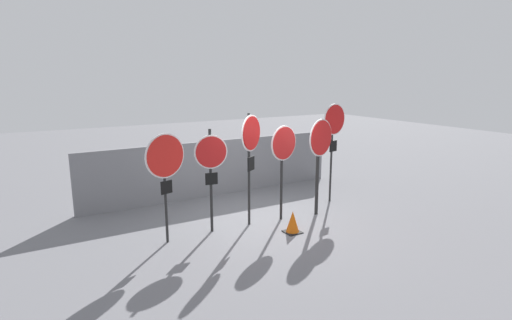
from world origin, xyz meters
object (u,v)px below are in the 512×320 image
at_px(stop_sign_4, 320,148).
at_px(traffic_cone_0, 293,222).
at_px(stop_sign_1, 211,161).
at_px(stop_sign_5, 334,128).
at_px(stop_sign_2, 251,143).
at_px(stop_sign_3, 283,151).
at_px(stop_sign_0, 165,163).

height_order(stop_sign_4, traffic_cone_0, stop_sign_4).
relative_size(stop_sign_1, stop_sign_5, 0.86).
xyz_separation_m(stop_sign_2, stop_sign_5, (2.69, 0.39, 0.11)).
distance_m(stop_sign_1, stop_sign_2, 0.98).
bearing_deg(stop_sign_4, stop_sign_3, 154.53).
height_order(stop_sign_2, stop_sign_3, stop_sign_2).
xyz_separation_m(stop_sign_4, stop_sign_5, (0.95, 0.62, 0.34)).
height_order(stop_sign_2, stop_sign_5, stop_sign_5).
height_order(stop_sign_1, traffic_cone_0, stop_sign_1).
distance_m(stop_sign_2, stop_sign_3, 0.84).
relative_size(stop_sign_5, traffic_cone_0, 5.47).
bearing_deg(stop_sign_5, traffic_cone_0, -159.65).
bearing_deg(stop_sign_3, traffic_cone_0, -121.53).
bearing_deg(traffic_cone_0, stop_sign_3, 71.69).
distance_m(stop_sign_0, stop_sign_1, 1.01).
relative_size(stop_sign_1, stop_sign_4, 0.96).
relative_size(stop_sign_3, stop_sign_4, 0.95).
height_order(stop_sign_0, stop_sign_1, stop_sign_1).
relative_size(stop_sign_2, stop_sign_3, 1.14).
xyz_separation_m(stop_sign_0, stop_sign_5, (4.62, 0.42, 0.33)).
height_order(stop_sign_1, stop_sign_4, stop_sign_4).
bearing_deg(stop_sign_2, stop_sign_3, -37.44).
relative_size(stop_sign_3, stop_sign_5, 0.85).
xyz_separation_m(stop_sign_4, traffic_cone_0, (-1.19, -0.61, -1.43)).
distance_m(stop_sign_3, stop_sign_5, 1.98).
bearing_deg(traffic_cone_0, stop_sign_1, 148.91).
bearing_deg(stop_sign_2, stop_sign_0, 149.66).
bearing_deg(stop_sign_4, stop_sign_2, 155.76).
height_order(stop_sign_4, stop_sign_5, stop_sign_5).
bearing_deg(stop_sign_1, stop_sign_0, -167.00).
bearing_deg(stop_sign_1, stop_sign_3, 4.03).
xyz_separation_m(stop_sign_2, stop_sign_4, (1.74, -0.24, -0.22)).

